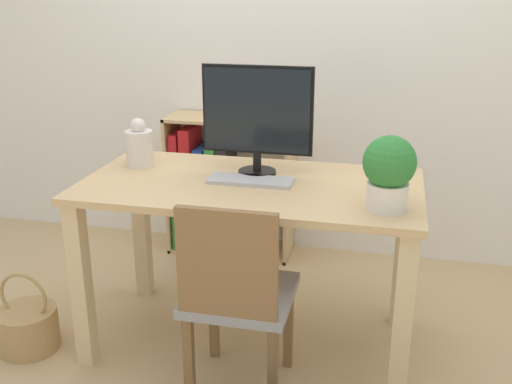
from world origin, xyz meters
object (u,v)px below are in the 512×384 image
vase (139,146)px  potted_plant (389,171)px  basket (28,327)px  chair (236,293)px  monitor (257,114)px  keyboard (252,180)px  bookshelf (214,193)px

vase → potted_plant: potted_plant is taller
basket → chair: bearing=-5.4°
monitor → vase: 0.57m
chair → vase: bearing=139.7°
keyboard → potted_plant: (0.55, -0.19, 0.14)m
potted_plant → bookshelf: bearing=132.1°
keyboard → bookshelf: bookshelf is taller
vase → bookshelf: 0.94m
bookshelf → basket: bookshelf is taller
keyboard → basket: bearing=-163.7°
chair → bookshelf: size_ratio=1.01×
monitor → bookshelf: 1.13m
monitor → potted_plant: bearing=-29.4°
potted_plant → chair: bearing=-161.0°
keyboard → monitor: bearing=92.0°
monitor → vase: size_ratio=2.16×
keyboard → bookshelf: bearing=116.3°
potted_plant → keyboard: bearing=160.7°
bookshelf → basket: bearing=-112.6°
chair → basket: 1.05m
potted_plant → vase: bearing=164.2°
monitor → vase: monitor is taller
keyboard → basket: (-0.95, -0.28, -0.66)m
keyboard → bookshelf: (-0.46, 0.92, -0.41)m
basket → vase: bearing=44.2°
keyboard → potted_plant: potted_plant is taller
monitor → potted_plant: monitor is taller
potted_plant → chair: (-0.52, -0.18, -0.46)m
bookshelf → potted_plant: bearing=-47.9°
bookshelf → basket: size_ratio=2.22×
keyboard → potted_plant: bearing=-19.3°
keyboard → chair: (0.03, -0.37, -0.32)m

